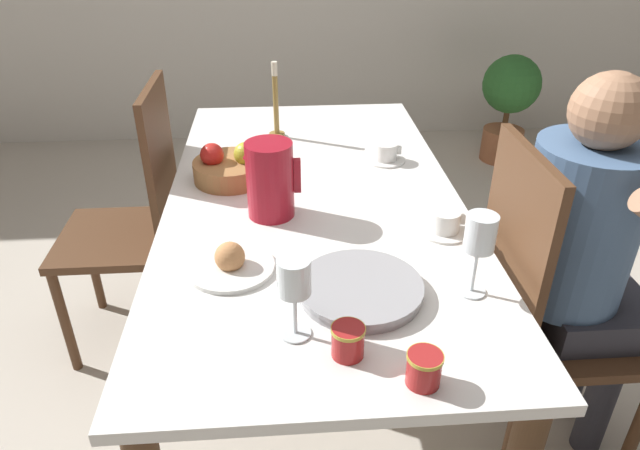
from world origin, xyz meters
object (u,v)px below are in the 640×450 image
object	(u,v)px
chair_person_side	(542,309)
teacup_across	(386,153)
wine_glass_water	(480,236)
jam_jar_amber	(348,340)
bread_plate	(230,263)
red_pitcher	(270,180)
fruit_bowl	(230,167)
wine_glass_juice	(294,281)
potted_plant	(509,99)
serving_tray	(360,289)
jam_jar_red	(424,368)
chair_opposite	(137,219)
teacup_near_person	(445,223)
person_seated	(586,249)
candlestick_tall	(276,109)

from	to	relation	value
chair_person_side	teacup_across	xyz separation A→B (m)	(-0.36, 0.59, 0.24)
wine_glass_water	jam_jar_amber	distance (m)	0.38
chair_person_side	bread_plate	world-z (taller)	chair_person_side
red_pitcher	fruit_bowl	size ratio (longest dim) A/B	0.94
red_pitcher	wine_glass_juice	bearing A→B (deg)	-84.57
chair_person_side	wine_glass_water	world-z (taller)	chair_person_side
chair_person_side	red_pitcher	xyz separation A→B (m)	(-0.76, 0.23, 0.32)
wine_glass_juice	potted_plant	distance (m)	2.93
bread_plate	serving_tray	bearing A→B (deg)	-22.17
serving_tray	potted_plant	size ratio (longest dim) A/B	0.43
wine_glass_water	jam_jar_red	world-z (taller)	wine_glass_water
chair_person_side	wine_glass_water	bearing A→B (deg)	-58.25
chair_opposite	potted_plant	world-z (taller)	chair_opposite
chair_opposite	teacup_near_person	xyz separation A→B (m)	(0.97, -0.52, 0.24)
red_pitcher	potted_plant	world-z (taller)	red_pitcher
chair_opposite	person_seated	bearing A→B (deg)	-113.54
red_pitcher	teacup_across	bearing A→B (deg)	41.78
red_pitcher	wine_glass_juice	xyz separation A→B (m)	(0.05, -0.53, 0.03)
wine_glass_water	bread_plate	world-z (taller)	wine_glass_water
jam_jar_red	red_pitcher	bearing A→B (deg)	112.84
red_pitcher	serving_tray	bearing A→B (deg)	-62.69
wine_glass_juice	jam_jar_red	distance (m)	0.30
chair_opposite	wine_glass_water	world-z (taller)	chair_opposite
wine_glass_water	red_pitcher	bearing A→B (deg)	138.80
jam_jar_amber	teacup_near_person	bearing A→B (deg)	54.97
red_pitcher	bread_plate	world-z (taller)	red_pitcher
bread_plate	chair_person_side	bearing A→B (deg)	2.85
red_pitcher	teacup_across	world-z (taller)	red_pitcher
person_seated	candlestick_tall	size ratio (longest dim) A/B	4.20
bread_plate	potted_plant	size ratio (longest dim) A/B	0.32
red_pitcher	serving_tray	distance (m)	0.46
candlestick_tall	chair_opposite	bearing A→B (deg)	-155.94
serving_tray	jam_jar_red	size ratio (longest dim) A/B	4.20
chair_person_side	fruit_bowl	xyz separation A→B (m)	(-0.89, 0.47, 0.25)
red_pitcher	jam_jar_amber	size ratio (longest dim) A/B	3.16
chair_person_side	chair_opposite	xyz separation A→B (m)	(-1.26, 0.61, 0.00)
potted_plant	red_pitcher	bearing A→B (deg)	-127.15
red_pitcher	wine_glass_water	world-z (taller)	red_pitcher
wine_glass_water	bread_plate	xyz separation A→B (m)	(-0.57, 0.14, -0.13)
wine_glass_juice	bread_plate	distance (m)	0.32
chair_person_side	wine_glass_water	size ratio (longest dim) A/B	4.94
wine_glass_juice	candlestick_tall	bearing A→B (deg)	91.44
serving_tray	jam_jar_amber	size ratio (longest dim) A/B	4.20
chair_person_side	person_seated	distance (m)	0.21
wine_glass_water	candlestick_tall	size ratio (longest dim) A/B	0.72
teacup_near_person	wine_glass_juice	bearing A→B (deg)	-137.47
chair_opposite	potted_plant	xyz separation A→B (m)	(2.00, 1.60, -0.12)
jam_jar_red	fruit_bowl	size ratio (longest dim) A/B	0.30
bread_plate	candlestick_tall	xyz separation A→B (m)	(0.12, 0.89, 0.09)
person_seated	chair_opposite	bearing A→B (deg)	-113.54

